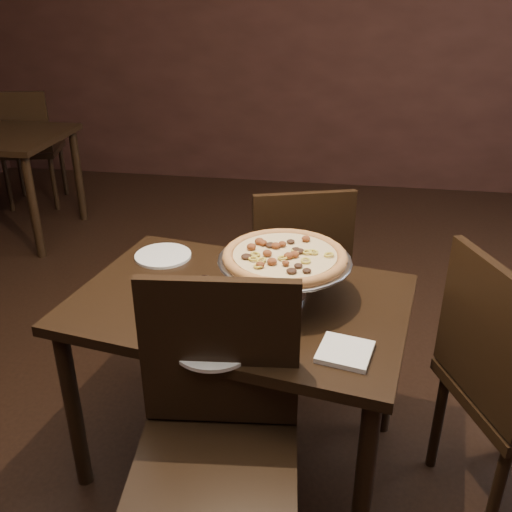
# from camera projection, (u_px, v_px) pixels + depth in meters

# --- Properties ---
(room) EXTENTS (6.04, 7.04, 2.84)m
(room) POSITION_uv_depth(u_px,v_px,m) (239.00, 104.00, 1.70)
(room) COLOR black
(room) RESTS_ON ground
(dining_table) EXTENTS (1.27, 0.96, 0.72)m
(dining_table) POSITION_uv_depth(u_px,v_px,m) (240.00, 322.00, 2.05)
(dining_table) COLOR black
(dining_table) RESTS_ON ground
(pizza_stand) EXTENTS (0.46, 0.46, 0.19)m
(pizza_stand) POSITION_uv_depth(u_px,v_px,m) (285.00, 257.00, 1.95)
(pizza_stand) COLOR silver
(pizza_stand) RESTS_ON dining_table
(parmesan_shaker) EXTENTS (0.07, 0.07, 0.12)m
(parmesan_shaker) POSITION_uv_depth(u_px,v_px,m) (204.00, 292.00, 1.94)
(parmesan_shaker) COLOR beige
(parmesan_shaker) RESTS_ON dining_table
(pepper_flake_shaker) EXTENTS (0.05, 0.05, 0.10)m
(pepper_flake_shaker) POSITION_uv_depth(u_px,v_px,m) (208.00, 296.00, 1.94)
(pepper_flake_shaker) COLOR maroon
(pepper_flake_shaker) RESTS_ON dining_table
(packet_caddy) EXTENTS (0.08, 0.08, 0.07)m
(packet_caddy) POSITION_uv_depth(u_px,v_px,m) (157.00, 308.00, 1.90)
(packet_caddy) COLOR black
(packet_caddy) RESTS_ON dining_table
(napkin_stack) EXTENTS (0.18, 0.18, 0.02)m
(napkin_stack) POSITION_uv_depth(u_px,v_px,m) (345.00, 352.00, 1.71)
(napkin_stack) COLOR white
(napkin_stack) RESTS_ON dining_table
(plate_left) EXTENTS (0.23, 0.23, 0.01)m
(plate_left) POSITION_uv_depth(u_px,v_px,m) (163.00, 256.00, 2.31)
(plate_left) COLOR white
(plate_left) RESTS_ON dining_table
(plate_near) EXTENTS (0.25, 0.25, 0.01)m
(plate_near) POSITION_uv_depth(u_px,v_px,m) (214.00, 347.00, 1.74)
(plate_near) COLOR white
(plate_near) RESTS_ON dining_table
(serving_spatula) EXTENTS (0.15, 0.15, 0.02)m
(serving_spatula) POSITION_uv_depth(u_px,v_px,m) (264.00, 265.00, 1.91)
(serving_spatula) COLOR silver
(serving_spatula) RESTS_ON pizza_stand
(chair_far) EXTENTS (0.55, 0.55, 0.94)m
(chair_far) POSITION_uv_depth(u_px,v_px,m) (296.00, 271.00, 2.65)
(chair_far) COLOR black
(chair_far) RESTS_ON ground
(chair_near) EXTENTS (0.51, 0.51, 1.00)m
(chair_near) POSITION_uv_depth(u_px,v_px,m) (216.00, 440.00, 1.63)
(chair_near) COLOR black
(chair_near) RESTS_ON ground
(chair_side) EXTENTS (0.60, 0.60, 0.98)m
(chair_side) POSITION_uv_depth(u_px,v_px,m) (509.00, 381.00, 1.89)
(chair_side) COLOR black
(chair_side) RESTS_ON ground
(bg_chair_far) EXTENTS (0.55, 0.55, 0.97)m
(bg_chair_far) POSITION_uv_depth(u_px,v_px,m) (28.00, 144.00, 4.62)
(bg_chair_far) COLOR black
(bg_chair_far) RESTS_ON ground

